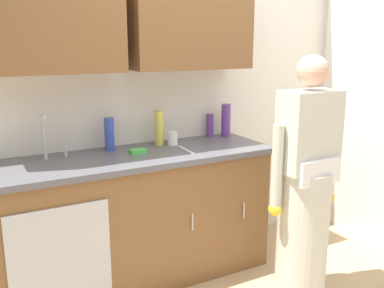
{
  "coord_description": "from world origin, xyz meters",
  "views": [
    {
      "loc": [
        -1.58,
        -2.03,
        1.69
      ],
      "look_at": [
        -0.18,
        0.55,
        1.0
      ],
      "focal_mm": 40.42,
      "sensor_mm": 36.0,
      "label": 1
    }
  ],
  "objects_px": {
    "sink": "(57,166)",
    "bottle_soap": "(109,134)",
    "knife_on_counter": "(186,150)",
    "bottle_dish_liquid": "(210,125)",
    "cup_by_sink": "(173,138)",
    "bottle_water_short": "(226,120)",
    "bottle_cleaner_spray": "(159,128)",
    "sponge": "(138,151)",
    "person_at_sink": "(305,198)"
  },
  "relations": [
    {
      "from": "person_at_sink",
      "to": "sponge",
      "type": "relative_size",
      "value": 14.73
    },
    {
      "from": "bottle_cleaner_spray",
      "to": "sponge",
      "type": "distance_m",
      "value": 0.31
    },
    {
      "from": "cup_by_sink",
      "to": "sponge",
      "type": "bearing_deg",
      "value": -160.25
    },
    {
      "from": "sink",
      "to": "bottle_soap",
      "type": "bearing_deg",
      "value": 23.05
    },
    {
      "from": "bottle_dish_liquid",
      "to": "bottle_cleaner_spray",
      "type": "relative_size",
      "value": 0.72
    },
    {
      "from": "sink",
      "to": "person_at_sink",
      "type": "height_order",
      "value": "person_at_sink"
    },
    {
      "from": "person_at_sink",
      "to": "bottle_cleaner_spray",
      "type": "distance_m",
      "value": 1.16
    },
    {
      "from": "bottle_dish_liquid",
      "to": "sponge",
      "type": "xyz_separation_m",
      "value": [
        -0.72,
        -0.24,
        -0.08
      ]
    },
    {
      "from": "sink",
      "to": "bottle_cleaner_spray",
      "type": "relative_size",
      "value": 1.94
    },
    {
      "from": "sink",
      "to": "bottle_dish_liquid",
      "type": "height_order",
      "value": "sink"
    },
    {
      "from": "sponge",
      "to": "cup_by_sink",
      "type": "bearing_deg",
      "value": 19.75
    },
    {
      "from": "knife_on_counter",
      "to": "bottle_cleaner_spray",
      "type": "bearing_deg",
      "value": -156.08
    },
    {
      "from": "bottle_cleaner_spray",
      "to": "knife_on_counter",
      "type": "relative_size",
      "value": 1.07
    },
    {
      "from": "sink",
      "to": "knife_on_counter",
      "type": "bearing_deg",
      "value": -5.81
    },
    {
      "from": "knife_on_counter",
      "to": "sponge",
      "type": "distance_m",
      "value": 0.35
    },
    {
      "from": "knife_on_counter",
      "to": "cup_by_sink",
      "type": "bearing_deg",
      "value": -174.4
    },
    {
      "from": "cup_by_sink",
      "to": "bottle_dish_liquid",
      "type": "bearing_deg",
      "value": 16.97
    },
    {
      "from": "sink",
      "to": "bottle_soap",
      "type": "height_order",
      "value": "sink"
    },
    {
      "from": "person_at_sink",
      "to": "bottle_cleaner_spray",
      "type": "bearing_deg",
      "value": 126.12
    },
    {
      "from": "bottle_cleaner_spray",
      "to": "bottle_water_short",
      "type": "height_order",
      "value": "bottle_water_short"
    },
    {
      "from": "bottle_soap",
      "to": "knife_on_counter",
      "type": "xyz_separation_m",
      "value": [
        0.48,
        -0.26,
        -0.11
      ]
    },
    {
      "from": "cup_by_sink",
      "to": "bottle_water_short",
      "type": "bearing_deg",
      "value": 7.51
    },
    {
      "from": "bottle_dish_liquid",
      "to": "cup_by_sink",
      "type": "relative_size",
      "value": 1.83
    },
    {
      "from": "sink",
      "to": "bottle_cleaner_spray",
      "type": "distance_m",
      "value": 0.82
    },
    {
      "from": "knife_on_counter",
      "to": "sponge",
      "type": "bearing_deg",
      "value": -101.29
    },
    {
      "from": "bottle_cleaner_spray",
      "to": "knife_on_counter",
      "type": "bearing_deg",
      "value": -68.7
    },
    {
      "from": "bottle_dish_liquid",
      "to": "cup_by_sink",
      "type": "distance_m",
      "value": 0.42
    },
    {
      "from": "bottle_soap",
      "to": "bottle_cleaner_spray",
      "type": "bearing_deg",
      "value": -2.52
    },
    {
      "from": "sink",
      "to": "knife_on_counter",
      "type": "relative_size",
      "value": 2.08
    },
    {
      "from": "person_at_sink",
      "to": "bottle_soap",
      "type": "height_order",
      "value": "person_at_sink"
    },
    {
      "from": "bottle_soap",
      "to": "cup_by_sink",
      "type": "distance_m",
      "value": 0.47
    },
    {
      "from": "bottle_dish_liquid",
      "to": "sponge",
      "type": "height_order",
      "value": "bottle_dish_liquid"
    },
    {
      "from": "sink",
      "to": "bottle_cleaner_spray",
      "type": "height_order",
      "value": "sink"
    },
    {
      "from": "bottle_soap",
      "to": "sponge",
      "type": "relative_size",
      "value": 2.12
    },
    {
      "from": "bottle_water_short",
      "to": "bottle_dish_liquid",
      "type": "bearing_deg",
      "value": 155.65
    },
    {
      "from": "bottle_dish_liquid",
      "to": "sponge",
      "type": "relative_size",
      "value": 1.69
    },
    {
      "from": "sink",
      "to": "bottle_soap",
      "type": "distance_m",
      "value": 0.46
    },
    {
      "from": "sink",
      "to": "cup_by_sink",
      "type": "height_order",
      "value": "sink"
    },
    {
      "from": "bottle_cleaner_spray",
      "to": "bottle_water_short",
      "type": "bearing_deg",
      "value": 1.89
    },
    {
      "from": "sink",
      "to": "bottle_soap",
      "type": "xyz_separation_m",
      "value": [
        0.41,
        0.17,
        0.13
      ]
    },
    {
      "from": "sponge",
      "to": "bottle_soap",
      "type": "bearing_deg",
      "value": 127.75
    },
    {
      "from": "person_at_sink",
      "to": "bottle_soap",
      "type": "relative_size",
      "value": 6.94
    },
    {
      "from": "bottle_water_short",
      "to": "cup_by_sink",
      "type": "distance_m",
      "value": 0.53
    },
    {
      "from": "sink",
      "to": "cup_by_sink",
      "type": "bearing_deg",
      "value": 7.14
    },
    {
      "from": "sink",
      "to": "cup_by_sink",
      "type": "distance_m",
      "value": 0.88
    },
    {
      "from": "bottle_dish_liquid",
      "to": "bottle_water_short",
      "type": "bearing_deg",
      "value": -24.35
    },
    {
      "from": "bottle_water_short",
      "to": "bottle_cleaner_spray",
      "type": "bearing_deg",
      "value": -178.11
    },
    {
      "from": "person_at_sink",
      "to": "knife_on_counter",
      "type": "relative_size",
      "value": 6.75
    },
    {
      "from": "bottle_dish_liquid",
      "to": "bottle_cleaner_spray",
      "type": "xyz_separation_m",
      "value": [
        -0.48,
        -0.07,
        0.04
      ]
    },
    {
      "from": "sink",
      "to": "cup_by_sink",
      "type": "xyz_separation_m",
      "value": [
        0.88,
        0.11,
        0.07
      ]
    }
  ]
}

